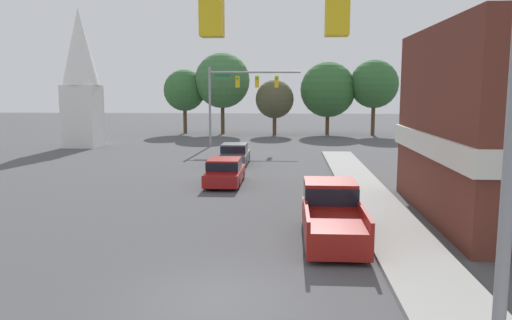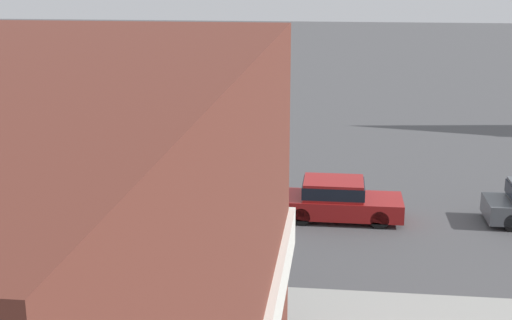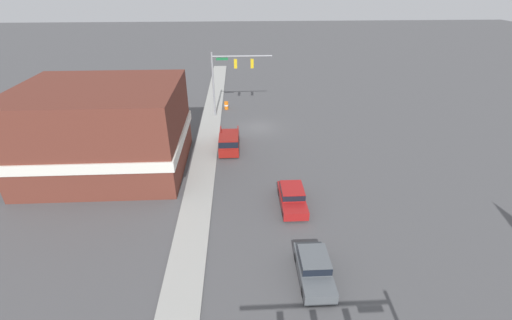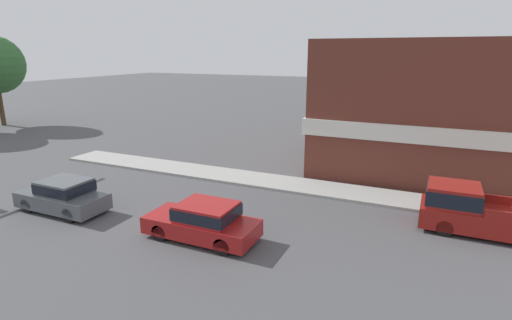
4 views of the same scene
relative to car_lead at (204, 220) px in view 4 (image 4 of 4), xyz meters
name	(u,v)px [view 4 (image 4 of 4)]	position (x,y,z in m)	size (l,w,h in m)	color
car_lead	(204,220)	(0.00, 0.00, 0.00)	(1.87, 4.48, 1.49)	black
car_second_ahead	(63,195)	(-0.25, 7.34, 0.02)	(1.84, 4.25, 1.53)	black
pickup_truck_parked	(476,211)	(5.11, -9.71, 0.16)	(2.00, 5.21, 1.90)	black
corner_brick_building	(417,104)	(15.95, -6.56, 3.03)	(13.78, 11.17, 7.80)	brown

